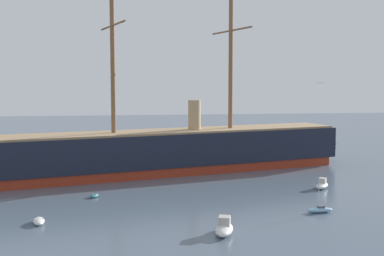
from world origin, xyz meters
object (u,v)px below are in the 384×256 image
at_px(motorboat_alongside_stern, 322,185).
at_px(sailboat_mid_right, 320,210).
at_px(motorboat_near_centre, 224,228).
at_px(seagull_in_flight, 321,83).
at_px(dinghy_distant_centre, 182,161).
at_px(dinghy_alongside_bow, 95,196).
at_px(motorboat_far_left, 11,174).
at_px(tall_ship, 175,150).
at_px(dinghy_mid_left, 39,221).

bearing_deg(motorboat_alongside_stern, sailboat_mid_right, -113.52).
relative_size(motorboat_near_centre, sailboat_mid_right, 1.10).
bearing_deg(seagull_in_flight, motorboat_alongside_stern, 66.36).
bearing_deg(seagull_in_flight, dinghy_distant_centre, 99.50).
distance_m(dinghy_alongside_bow, motorboat_far_left, 21.61).
bearing_deg(dinghy_distant_centre, motorboat_near_centre, -91.66).
xyz_separation_m(tall_ship, dinghy_alongside_bow, (-12.92, -17.29, -3.57)).
xyz_separation_m(sailboat_mid_right, dinghy_alongside_bow, (-27.32, 11.96, -0.13)).
distance_m(motorboat_near_centre, motorboat_far_left, 45.07).
bearing_deg(dinghy_distant_centre, dinghy_alongside_bow, -119.61).
xyz_separation_m(tall_ship, motorboat_far_left, (-27.11, -0.99, -3.20)).
bearing_deg(sailboat_mid_right, seagull_in_flight, -113.83).
distance_m(dinghy_alongside_bow, motorboat_alongside_stern, 32.97).
height_order(sailboat_mid_right, motorboat_far_left, sailboat_mid_right).
bearing_deg(seagull_in_flight, motorboat_near_centre, 168.55).
relative_size(dinghy_distant_centre, seagull_in_flight, 1.88).
height_order(dinghy_alongside_bow, motorboat_alongside_stern, motorboat_alongside_stern).
xyz_separation_m(dinghy_mid_left, dinghy_alongside_bow, (5.51, 12.16, -0.10)).
bearing_deg(motorboat_far_left, dinghy_mid_left, -73.05).
bearing_deg(tall_ship, seagull_in_flight, -74.44).
xyz_separation_m(dinghy_mid_left, dinghy_distant_centre, (20.98, 39.38, -0.12)).
relative_size(sailboat_mid_right, dinghy_alongside_bow, 2.02).
bearing_deg(motorboat_near_centre, sailboat_mid_right, 27.28).
xyz_separation_m(motorboat_far_left, seagull_in_flight, (37.67, -36.95, 15.08)).
xyz_separation_m(motorboat_alongside_stern, motorboat_far_left, (-47.14, 15.32, 0.06)).
xyz_separation_m(sailboat_mid_right, motorboat_far_left, (-41.51, 28.26, 0.25)).
xyz_separation_m(tall_ship, motorboat_alongside_stern, (20.03, -16.31, -3.26)).
bearing_deg(motorboat_near_centre, dinghy_mid_left, 161.46).
bearing_deg(dinghy_alongside_bow, motorboat_far_left, 131.03).
relative_size(sailboat_mid_right, motorboat_alongside_stern, 1.10).
height_order(motorboat_near_centre, seagull_in_flight, seagull_in_flight).
relative_size(dinghy_mid_left, seagull_in_flight, 2.91).
bearing_deg(dinghy_mid_left, tall_ship, 57.96).
bearing_deg(seagull_in_flight, dinghy_alongside_bow, 138.68).
distance_m(motorboat_near_centre, dinghy_distant_centre, 46.00).
bearing_deg(motorboat_far_left, motorboat_near_centre, -51.06).
bearing_deg(sailboat_mid_right, dinghy_distant_centre, 106.83).
distance_m(dinghy_mid_left, sailboat_mid_right, 32.83).
distance_m(tall_ship, motorboat_far_left, 27.31).
bearing_deg(dinghy_distant_centre, seagull_in_flight, -80.50).
bearing_deg(dinghy_mid_left, seagull_in_flight, -16.31).
bearing_deg(sailboat_mid_right, motorboat_near_centre, -152.72).
relative_size(dinghy_alongside_bow, seagull_in_flight, 2.08).
bearing_deg(sailboat_mid_right, motorboat_alongside_stern, 66.48).
bearing_deg(dinghy_alongside_bow, tall_ship, 53.23).
height_order(motorboat_near_centre, motorboat_far_left, motorboat_near_centre).
relative_size(dinghy_alongside_bow, dinghy_distant_centre, 1.11).
xyz_separation_m(motorboat_near_centre, dinghy_distant_centre, (1.33, 45.98, -0.43)).
relative_size(sailboat_mid_right, seagull_in_flight, 4.21).
relative_size(motorboat_near_centre, dinghy_distant_centre, 2.46).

